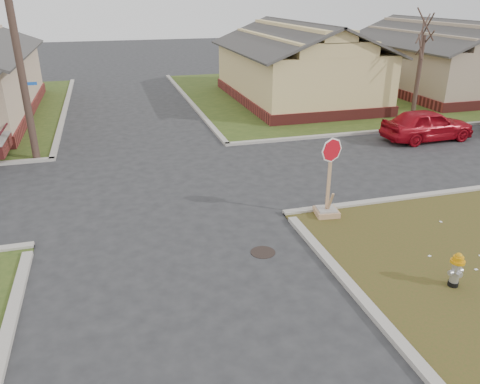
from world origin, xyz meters
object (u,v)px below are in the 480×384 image
object	(u,v)px
stop_sign	(327,199)
red_sedan	(427,125)
utility_pole	(15,38)
fire_hydrant	(456,268)

from	to	relation	value
stop_sign	red_sedan	xyz separation A→B (m)	(7.76, 5.95, 0.14)
red_sedan	utility_pole	bearing A→B (deg)	81.75
fire_hydrant	red_sedan	xyz separation A→B (m)	(6.61, 10.11, 0.19)
fire_hydrant	stop_sign	world-z (taller)	stop_sign
utility_pole	red_sedan	world-z (taller)	utility_pole
utility_pole	red_sedan	bearing A→B (deg)	-6.66
red_sedan	stop_sign	bearing A→B (deg)	125.90
utility_pole	fire_hydrant	world-z (taller)	utility_pole
red_sedan	fire_hydrant	bearing A→B (deg)	145.21
stop_sign	red_sedan	distance (m)	9.78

